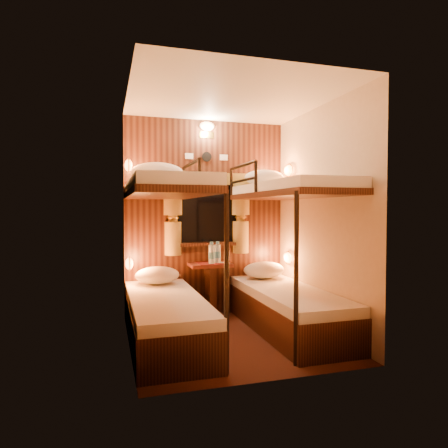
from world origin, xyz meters
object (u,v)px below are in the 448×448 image
object	(u,v)px
bunk_left	(166,285)
table	(210,283)
bunk_right	(287,279)
bottle_left	(212,254)
bottle_right	(218,254)

from	to	relation	value
bunk_left	table	xyz separation A→B (m)	(0.65, 0.78, -0.14)
bunk_right	table	world-z (taller)	bunk_right
bunk_left	bunk_right	bearing A→B (deg)	0.00
bunk_left	table	bearing A→B (deg)	50.33
bunk_left	bottle_left	size ratio (longest dim) A/B	7.15
bottle_left	bunk_right	bearing A→B (deg)	-47.79
bunk_right	table	distance (m)	1.02
table	bottle_left	world-z (taller)	bottle_left
table	bottle_right	distance (m)	0.36
bunk_right	bottle_left	size ratio (longest dim) A/B	7.15
bunk_right	bottle_right	xyz separation A→B (m)	(-0.55, 0.78, 0.20)
bunk_right	table	xyz separation A→B (m)	(-0.65, 0.78, -0.14)
bottle_left	bunk_left	bearing A→B (deg)	-132.26
bunk_right	table	bearing A→B (deg)	129.67
bottle_left	bottle_right	bearing A→B (deg)	35.30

